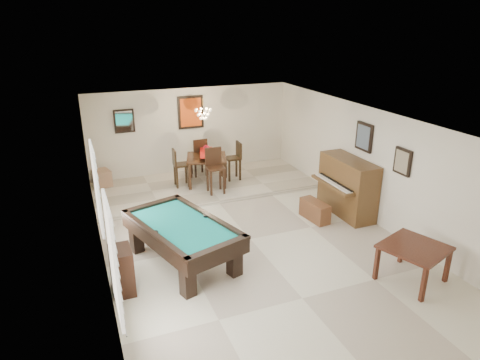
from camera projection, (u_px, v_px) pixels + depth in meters
ground_plane at (250, 239)px, 9.21m from camera, size 6.00×9.00×0.02m
wall_back at (191, 132)px, 12.65m from camera, size 6.00×0.04×2.60m
wall_front at (407, 315)px, 4.84m from camera, size 6.00×0.04×2.60m
wall_left at (98, 205)px, 7.70m from camera, size 0.04×9.00×2.60m
wall_right at (371, 165)px, 9.79m from camera, size 0.04×9.00×2.60m
ceiling at (251, 120)px, 8.29m from camera, size 6.00×9.00×0.04m
dining_step at (205, 185)px, 12.01m from camera, size 6.00×2.50×0.12m
window_left_front at (113, 260)px, 5.77m from camera, size 0.06×1.00×1.70m
window_left_rear at (97, 188)px, 8.20m from camera, size 0.06×1.00×1.70m
pool_table at (183, 244)px, 8.20m from camera, size 1.98×2.71×0.81m
square_table at (412, 263)px, 7.64m from camera, size 1.29×1.29×0.70m
upright_piano at (342, 187)px, 10.17m from camera, size 0.92×1.65×1.37m
piano_bench at (315, 211)px, 10.03m from camera, size 0.41×0.84×0.45m
apothecary_chest at (122, 270)px, 7.31m from camera, size 0.37×0.55×0.82m
dining_table at (207, 168)px, 11.87m from camera, size 1.33×1.33×0.89m
flower_vase at (206, 149)px, 11.68m from camera, size 0.15×0.15×0.22m
dining_chair_south at (216, 171)px, 11.16m from camera, size 0.46×0.46×1.19m
dining_chair_north at (199, 157)px, 12.45m from camera, size 0.45×0.45×1.12m
dining_chair_west at (181, 168)px, 11.64m from camera, size 0.41×0.41×1.05m
dining_chair_east at (233, 161)px, 12.13m from camera, size 0.42×0.42×1.08m
corner_bench at (102, 178)px, 11.75m from camera, size 0.50×0.57×0.44m
chandelier at (203, 110)px, 11.21m from camera, size 0.44×0.44×0.60m
back_painting at (191, 112)px, 12.41m from camera, size 0.75×0.06×0.95m
back_mirror at (124, 121)px, 11.78m from camera, size 0.55×0.06×0.65m
right_picture_upper at (364, 137)px, 9.82m from camera, size 0.06×0.55×0.65m
right_picture_lower at (403, 162)px, 8.77m from camera, size 0.06×0.45×0.55m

